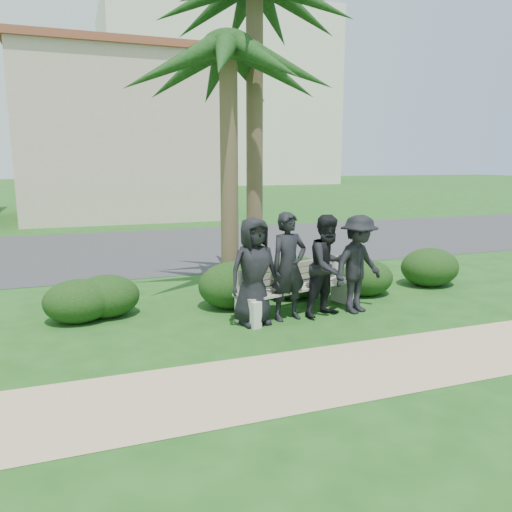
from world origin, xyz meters
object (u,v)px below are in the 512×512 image
object	(u,v)px
park_bench	(299,292)
man_a	(254,271)
man_b	(289,267)
man_c	(328,266)
palm_left	(228,49)
man_d	(358,264)

from	to	relation	value
park_bench	man_a	xyz separation A→B (m)	(-0.91, -0.31, 0.48)
man_b	man_c	world-z (taller)	man_b
man_c	palm_left	xyz separation A→B (m)	(-1.18, 1.62, 3.57)
park_bench	man_b	xyz separation A→B (m)	(-0.32, -0.28, 0.51)
park_bench	man_b	size ratio (longest dim) A/B	1.39
man_b	man_c	size ratio (longest dim) A/B	1.04
man_a	man_b	size ratio (longest dim) A/B	0.97
man_c	man_d	xyz separation A→B (m)	(0.56, -0.01, -0.01)
man_a	palm_left	bearing A→B (deg)	78.44
man_c	man_d	distance (m)	0.56
man_c	man_a	bearing A→B (deg)	161.33
man_a	palm_left	distance (m)	3.91
park_bench	man_b	bearing A→B (deg)	-154.75
man_b	man_d	distance (m)	1.25
park_bench	man_c	bearing A→B (deg)	-56.88
man_a	park_bench	bearing A→B (deg)	11.03
park_bench	man_d	world-z (taller)	man_d
man_b	man_d	size ratio (longest dim) A/B	1.05
man_a	man_b	world-z (taller)	man_b
man_d	palm_left	xyz separation A→B (m)	(-1.73, 1.62, 3.58)
man_d	palm_left	distance (m)	4.30
park_bench	palm_left	size ratio (longest dim) A/B	0.45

